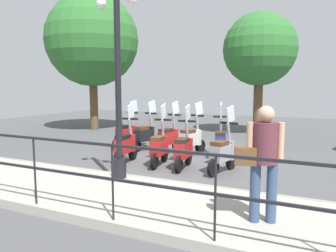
{
  "coord_description": "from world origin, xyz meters",
  "views": [
    {
      "loc": [
        -7.81,
        -3.26,
        2.01
      ],
      "look_at": [
        0.2,
        0.5,
        0.9
      ],
      "focal_mm": 35.0,
      "sensor_mm": 36.0,
      "label": 1
    }
  ],
  "objects_px": {
    "pedestrian_with_bag": "(263,155)",
    "scooter_far_1": "(191,139)",
    "scooter_far_3": "(145,135)",
    "scooter_far_4": "(127,133)",
    "tree_distant": "(260,50)",
    "scooter_near_1": "(184,149)",
    "scooter_far_0": "(220,141)",
    "scooter_near_2": "(159,147)",
    "scooter_far_2": "(169,137)",
    "scooter_near_0": "(223,152)",
    "lamp_post_near": "(118,92)",
    "tree_large": "(92,40)",
    "scooter_near_3": "(126,145)"
  },
  "relations": [
    {
      "from": "scooter_near_1",
      "to": "scooter_far_3",
      "type": "bearing_deg",
      "value": 44.78
    },
    {
      "from": "scooter_near_0",
      "to": "scooter_far_3",
      "type": "xyz_separation_m",
      "value": [
        1.58,
        2.91,
        0.0
      ]
    },
    {
      "from": "scooter_far_1",
      "to": "scooter_far_3",
      "type": "height_order",
      "value": "same"
    },
    {
      "from": "pedestrian_with_bag",
      "to": "tree_large",
      "type": "distance_m",
      "value": 11.78
    },
    {
      "from": "scooter_far_1",
      "to": "scooter_far_2",
      "type": "xyz_separation_m",
      "value": [
        -0.08,
        0.68,
        0.0
      ]
    },
    {
      "from": "lamp_post_near",
      "to": "tree_large",
      "type": "xyz_separation_m",
      "value": [
        6.5,
        5.66,
        2.08
      ]
    },
    {
      "from": "scooter_near_1",
      "to": "scooter_far_0",
      "type": "distance_m",
      "value": 1.53
    },
    {
      "from": "scooter_far_1",
      "to": "scooter_far_4",
      "type": "height_order",
      "value": "same"
    },
    {
      "from": "scooter_near_1",
      "to": "scooter_far_4",
      "type": "distance_m",
      "value": 3.07
    },
    {
      "from": "scooter_near_0",
      "to": "scooter_far_4",
      "type": "relative_size",
      "value": 1.0
    },
    {
      "from": "scooter_near_3",
      "to": "scooter_far_1",
      "type": "bearing_deg",
      "value": -41.32
    },
    {
      "from": "scooter_far_0",
      "to": "scooter_near_2",
      "type": "bearing_deg",
      "value": 125.59
    },
    {
      "from": "scooter_far_2",
      "to": "scooter_near_3",
      "type": "bearing_deg",
      "value": 172.95
    },
    {
      "from": "lamp_post_near",
      "to": "scooter_far_2",
      "type": "relative_size",
      "value": 2.56
    },
    {
      "from": "scooter_near_0",
      "to": "scooter_near_1",
      "type": "xyz_separation_m",
      "value": [
        -0.02,
        0.95,
        0.0
      ]
    },
    {
      "from": "scooter_far_3",
      "to": "scooter_far_4",
      "type": "xyz_separation_m",
      "value": [
        -0.01,
        0.66,
        0.0
      ]
    },
    {
      "from": "scooter_far_0",
      "to": "scooter_far_3",
      "type": "xyz_separation_m",
      "value": [
        0.15,
        2.44,
        0.0
      ]
    },
    {
      "from": "scooter_near_2",
      "to": "scooter_far_1",
      "type": "distance_m",
      "value": 1.51
    },
    {
      "from": "pedestrian_with_bag",
      "to": "scooter_far_1",
      "type": "height_order",
      "value": "pedestrian_with_bag"
    },
    {
      "from": "tree_large",
      "to": "scooter_near_0",
      "type": "relative_size",
      "value": 3.9
    },
    {
      "from": "scooter_near_3",
      "to": "scooter_far_3",
      "type": "xyz_separation_m",
      "value": [
        1.73,
        0.4,
        0.0
      ]
    },
    {
      "from": "pedestrian_with_bag",
      "to": "tree_distant",
      "type": "relative_size",
      "value": 0.33
    },
    {
      "from": "tree_large",
      "to": "scooter_far_1",
      "type": "distance_m",
      "value": 7.62
    },
    {
      "from": "scooter_far_0",
      "to": "scooter_far_2",
      "type": "relative_size",
      "value": 1.0
    },
    {
      "from": "scooter_near_2",
      "to": "pedestrian_with_bag",
      "type": "bearing_deg",
      "value": -141.64
    },
    {
      "from": "tree_large",
      "to": "scooter_far_0",
      "type": "distance_m",
      "value": 8.34
    },
    {
      "from": "scooter_far_2",
      "to": "scooter_near_0",
      "type": "bearing_deg",
      "value": -114.36
    },
    {
      "from": "scooter_near_1",
      "to": "scooter_near_2",
      "type": "bearing_deg",
      "value": 81.33
    },
    {
      "from": "tree_large",
      "to": "tree_distant",
      "type": "relative_size",
      "value": 1.23
    },
    {
      "from": "scooter_far_1",
      "to": "scooter_near_0",
      "type": "bearing_deg",
      "value": -120.18
    },
    {
      "from": "scooter_near_3",
      "to": "tree_large",
      "type": "bearing_deg",
      "value": 38.69
    },
    {
      "from": "scooter_far_4",
      "to": "scooter_near_0",
      "type": "bearing_deg",
      "value": -101.37
    },
    {
      "from": "lamp_post_near",
      "to": "scooter_far_4",
      "type": "relative_size",
      "value": 2.56
    },
    {
      "from": "pedestrian_with_bag",
      "to": "scooter_far_1",
      "type": "relative_size",
      "value": 1.03
    },
    {
      "from": "scooter_far_0",
      "to": "scooter_far_3",
      "type": "distance_m",
      "value": 2.45
    },
    {
      "from": "tree_large",
      "to": "tree_distant",
      "type": "height_order",
      "value": "tree_large"
    },
    {
      "from": "lamp_post_near",
      "to": "scooter_near_3",
      "type": "xyz_separation_m",
      "value": [
        1.62,
        0.89,
        -1.4
      ]
    },
    {
      "from": "scooter_far_2",
      "to": "scooter_far_4",
      "type": "height_order",
      "value": "same"
    },
    {
      "from": "pedestrian_with_bag",
      "to": "scooter_far_4",
      "type": "distance_m",
      "value": 6.56
    },
    {
      "from": "tree_large",
      "to": "scooter_near_1",
      "type": "height_order",
      "value": "tree_large"
    },
    {
      "from": "tree_large",
      "to": "scooter_far_0",
      "type": "relative_size",
      "value": 3.9
    },
    {
      "from": "pedestrian_with_bag",
      "to": "scooter_far_3",
      "type": "distance_m",
      "value": 6.09
    },
    {
      "from": "scooter_near_2",
      "to": "scooter_near_0",
      "type": "bearing_deg",
      "value": -98.6
    },
    {
      "from": "pedestrian_with_bag",
      "to": "scooter_far_0",
      "type": "xyz_separation_m",
      "value": [
        4.19,
        1.78,
        -0.6
      ]
    },
    {
      "from": "lamp_post_near",
      "to": "scooter_near_1",
      "type": "xyz_separation_m",
      "value": [
        1.74,
        -0.68,
        -1.4
      ]
    },
    {
      "from": "scooter_near_0",
      "to": "scooter_near_2",
      "type": "relative_size",
      "value": 1.0
    },
    {
      "from": "tree_distant",
      "to": "scooter_far_2",
      "type": "xyz_separation_m",
      "value": [
        -4.98,
        1.67,
        -2.92
      ]
    },
    {
      "from": "scooter_far_4",
      "to": "tree_large",
      "type": "bearing_deg",
      "value": 61.95
    },
    {
      "from": "tree_distant",
      "to": "scooter_near_1",
      "type": "height_order",
      "value": "tree_distant"
    },
    {
      "from": "scooter_far_1",
      "to": "scooter_far_3",
      "type": "bearing_deg",
      "value": 104.34
    }
  ]
}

